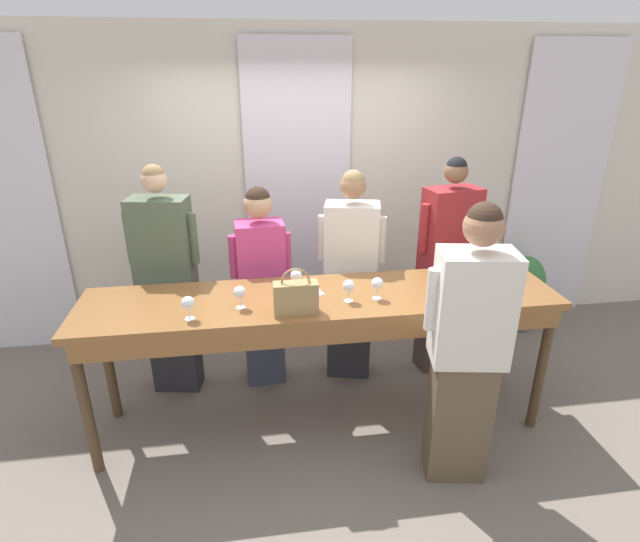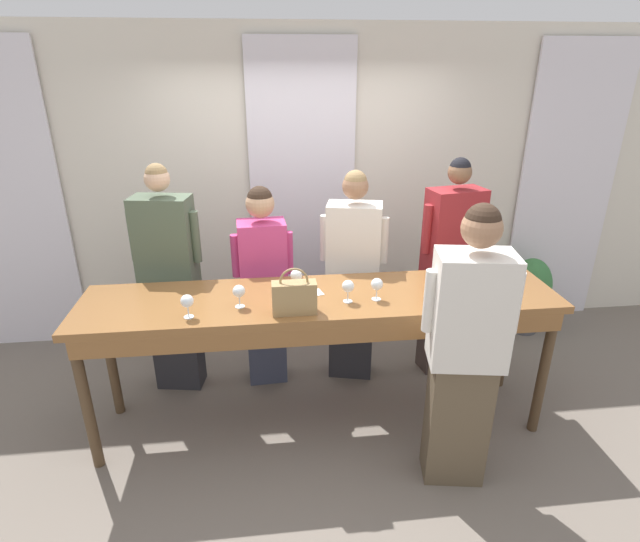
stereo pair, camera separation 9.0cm
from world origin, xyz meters
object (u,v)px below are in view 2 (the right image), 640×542
object	(u,v)px
wine_glass_front_mid	(239,292)
wine_glass_front_right	(499,273)
wine_glass_front_left	(296,276)
wine_bottle	(456,276)
guest_striped_shirt	(449,269)
host_pouring	(466,351)
wine_glass_center_left	(502,267)
wine_glass_center_mid	(377,285)
tasting_bar	(322,311)
wine_glass_center_right	(348,287)
guest_cream_sweater	(353,278)
handbag	(294,297)
guest_pink_top	(264,285)
wine_glass_back_left	(187,302)
potted_plant	(530,291)
guest_olive_jacket	(170,281)

from	to	relation	value
wine_glass_front_mid	wine_glass_front_right	xyz separation A→B (m)	(1.77, 0.10, 0.00)
wine_glass_front_left	wine_bottle	bearing A→B (deg)	-7.24
guest_striped_shirt	host_pouring	size ratio (longest dim) A/B	1.01
wine_glass_front_left	wine_glass_center_left	xyz separation A→B (m)	(1.46, -0.01, 0.00)
wine_glass_center_mid	guest_striped_shirt	bearing A→B (deg)	42.40
tasting_bar	wine_glass_center_right	bearing A→B (deg)	-27.10
wine_glass_center_left	guest_striped_shirt	size ratio (longest dim) A/B	0.08
wine_glass_front_mid	guest_cream_sweater	bearing A→B (deg)	39.27
wine_glass_front_left	wine_glass_front_mid	distance (m)	0.43
handbag	guest_pink_top	xyz separation A→B (m)	(-0.19, 0.83, -0.29)
wine_glass_center_right	host_pouring	size ratio (longest dim) A/B	0.08
handbag	guest_pink_top	size ratio (longest dim) A/B	0.18
guest_striped_shirt	host_pouring	distance (m)	1.26
wine_glass_back_left	potted_plant	size ratio (longest dim) A/B	0.20
wine_glass_front_mid	guest_pink_top	world-z (taller)	guest_pink_top
wine_glass_center_right	potted_plant	size ratio (longest dim) A/B	0.20
wine_glass_center_right	guest_olive_jacket	xyz separation A→B (m)	(-1.26, 0.71, -0.21)
wine_glass_center_mid	handbag	bearing A→B (deg)	-166.93
guest_pink_top	wine_glass_front_mid	bearing A→B (deg)	-102.24
wine_glass_center_left	wine_glass_front_left	bearing A→B (deg)	179.80
wine_glass_front_mid	guest_striped_shirt	world-z (taller)	guest_striped_shirt
guest_pink_top	potted_plant	world-z (taller)	guest_pink_top
wine_bottle	guest_olive_jacket	bearing A→B (deg)	162.67
guest_pink_top	guest_cream_sweater	xyz separation A→B (m)	(0.71, 0.00, 0.03)
guest_cream_sweater	guest_striped_shirt	distance (m)	0.80
wine_glass_front_mid	potted_plant	xyz separation A→B (m)	(2.71, 1.22, -0.71)
potted_plant	guest_olive_jacket	bearing A→B (deg)	-170.98
wine_glass_front_left	wine_glass_front_mid	size ratio (longest dim) A/B	1.00
wine_glass_front_right	wine_glass_center_right	distance (m)	1.07
handbag	guest_olive_jacket	xyz separation A→B (m)	(-0.90, 0.83, -0.22)
wine_glass_front_right	wine_glass_back_left	world-z (taller)	same
wine_glass_front_mid	wine_glass_center_mid	bearing A→B (deg)	0.33
wine_glass_front_left	guest_olive_jacket	xyz separation A→B (m)	(-0.94, 0.49, -0.21)
wine_glass_center_right	potted_plant	world-z (taller)	wine_glass_center_right
wine_bottle	handbag	distance (m)	1.13
wine_glass_front_left	wine_glass_center_mid	distance (m)	0.55
tasting_bar	wine_glass_center_mid	world-z (taller)	wine_glass_center_mid
wine_glass_front_right	wine_glass_center_left	xyz separation A→B (m)	(0.07, 0.11, 0.00)
wine_glass_center_right	guest_cream_sweater	world-z (taller)	guest_cream_sweater
wine_glass_front_left	wine_glass_back_left	xyz separation A→B (m)	(-0.69, -0.32, 0.00)
handbag	wine_glass_center_right	world-z (taller)	handbag
handbag	guest_striped_shirt	bearing A→B (deg)	32.17
wine_glass_center_right	guest_olive_jacket	size ratio (longest dim) A/B	0.08
wine_glass_center_left	host_pouring	size ratio (longest dim) A/B	0.08
potted_plant	wine_glass_center_right	bearing A→B (deg)	-148.55
guest_pink_top	guest_striped_shirt	distance (m)	1.51
wine_glass_back_left	guest_olive_jacket	distance (m)	0.88
wine_glass_front_right	host_pouring	world-z (taller)	host_pouring
wine_glass_front_right	potted_plant	bearing A→B (deg)	50.26
wine_bottle	guest_cream_sweater	size ratio (longest dim) A/B	0.17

